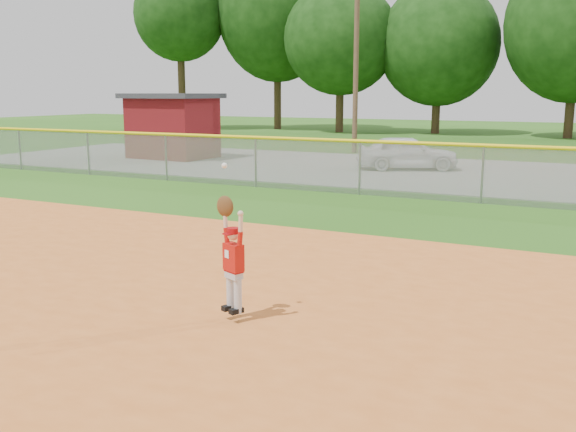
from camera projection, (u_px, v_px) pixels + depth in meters
name	position (u px, v px, depth m)	size (l,w,h in m)	color
ground	(332.00, 329.00, 7.79)	(120.00, 120.00, 0.00)	#265513
parking_strip	(512.00, 176.00, 21.85)	(44.00, 10.00, 0.03)	slate
car_white_a	(407.00, 152.00, 23.58)	(1.48, 3.67, 1.25)	silver
utility_shed	(173.00, 125.00, 27.70)	(3.85, 3.07, 2.79)	#560C0E
outfield_fence	(483.00, 170.00, 16.41)	(40.06, 0.10, 1.55)	gray
power_lines	(567.00, 46.00, 25.80)	(19.40, 0.24, 9.00)	#4C3823
ballplayer	(232.00, 255.00, 7.85)	(0.47, 0.31, 1.84)	silver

